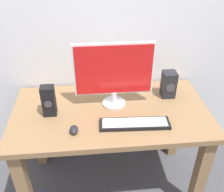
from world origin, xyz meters
TOP-DOWN VIEW (x-y plane):
  - ground_plane at (0.00, 0.00)m, footprint 6.00×6.00m
  - desk at (0.00, 0.00)m, footprint 1.37×0.73m
  - monitor at (0.03, 0.08)m, footprint 0.54×0.17m
  - keyboard_primary at (0.14, -0.18)m, footprint 0.46×0.14m
  - mouse at (-0.25, -0.20)m, footprint 0.06×0.08m
  - speaker_right at (0.44, 0.15)m, footprint 0.10×0.10m
  - speaker_left at (-0.41, -0.00)m, footprint 0.09×0.08m

SIDE VIEW (x-z plane):
  - ground_plane at x=0.00m, z-range 0.00..0.00m
  - desk at x=0.00m, z-range 0.24..1.01m
  - keyboard_primary at x=0.14m, z-range 0.77..0.79m
  - mouse at x=-0.25m, z-range 0.77..0.81m
  - speaker_right at x=0.44m, z-range 0.77..0.97m
  - speaker_left at x=-0.41m, z-range 0.77..0.98m
  - monitor at x=0.03m, z-range 0.79..1.25m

